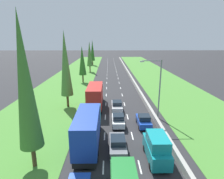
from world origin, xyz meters
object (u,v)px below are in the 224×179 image
object	(u,v)px
grey_sedan_centre_lane	(118,144)
poplar_tree_third	(82,61)
blue_box_truck_left_lane	(88,128)
blue_hatchback_right_lane	(144,121)
poplar_tree_fifth	(92,50)
red_box_truck_left_lane	(95,96)
teal_van_right_lane	(157,148)
silver_sedan_centre_lane	(117,106)
poplar_tree_second	(65,64)
poplar_tree_fourth	(90,54)
poplar_tree_nearest	(25,83)
street_light_mast	(158,85)
white_hatchback_centre_lane	(118,120)

from	to	relation	value
grey_sedan_centre_lane	poplar_tree_third	bearing A→B (deg)	103.59
blue_box_truck_left_lane	blue_hatchback_right_lane	distance (m)	8.76
blue_hatchback_right_lane	poplar_tree_third	distance (m)	30.86
poplar_tree_fifth	blue_box_truck_left_lane	bearing A→B (deg)	-85.78
red_box_truck_left_lane	grey_sedan_centre_lane	bearing A→B (deg)	-76.40
teal_van_right_lane	silver_sedan_centre_lane	world-z (taller)	teal_van_right_lane
poplar_tree_third	poplar_tree_second	bearing A→B (deg)	-90.46
teal_van_right_lane	poplar_tree_second	world-z (taller)	poplar_tree_second
silver_sedan_centre_lane	poplar_tree_fourth	world-z (taller)	poplar_tree_fourth
poplar_tree_second	poplar_tree_nearest	bearing A→B (deg)	-89.18
grey_sedan_centre_lane	red_box_truck_left_lane	size ratio (longest dim) A/B	0.48
blue_box_truck_left_lane	poplar_tree_second	xyz separation A→B (m)	(-5.08, 13.02, 5.56)
teal_van_right_lane	poplar_tree_second	bearing A→B (deg)	127.41
blue_box_truck_left_lane	red_box_truck_left_lane	world-z (taller)	same
poplar_tree_fourth	poplar_tree_fifth	bearing A→B (deg)	91.42
silver_sedan_centre_lane	poplar_tree_fifth	xyz separation A→B (m)	(-8.79, 57.83, 6.01)
poplar_tree_nearest	poplar_tree_fourth	world-z (taller)	poplar_tree_nearest
blue_box_truck_left_lane	teal_van_right_lane	size ratio (longest dim) A/B	1.92
poplar_tree_third	street_light_mast	distance (m)	29.02
blue_box_truck_left_lane	silver_sedan_centre_lane	size ratio (longest dim) A/B	2.09
blue_hatchback_right_lane	red_box_truck_left_lane	xyz separation A→B (m)	(-7.23, 7.73, 1.35)
poplar_tree_third	poplar_tree_fourth	world-z (taller)	poplar_tree_fourth
grey_sedan_centre_lane	blue_hatchback_right_lane	distance (m)	7.15
silver_sedan_centre_lane	grey_sedan_centre_lane	bearing A→B (deg)	-92.07
teal_van_right_lane	poplar_tree_fifth	distance (m)	73.01
poplar_tree_third	silver_sedan_centre_lane	bearing A→B (deg)	-68.24
blue_box_truck_left_lane	blue_hatchback_right_lane	world-z (taller)	blue_box_truck_left_lane
poplar_tree_nearest	poplar_tree_second	xyz separation A→B (m)	(-0.24, 16.57, -0.47)
silver_sedan_centre_lane	poplar_tree_third	size ratio (longest dim) A/B	0.45
grey_sedan_centre_lane	poplar_tree_fifth	size ratio (longest dim) A/B	0.39
blue_box_truck_left_lane	poplar_tree_third	xyz separation A→B (m)	(-4.93, 32.73, 3.92)
poplar_tree_nearest	street_light_mast	bearing A→B (deg)	37.72
teal_van_right_lane	poplar_tree_nearest	distance (m)	13.73
white_hatchback_centre_lane	poplar_tree_third	xyz separation A→B (m)	(-8.54, 27.65, 5.26)
red_box_truck_left_lane	white_hatchback_centre_lane	bearing A→B (deg)	-63.87
poplar_tree_nearest	poplar_tree_fourth	bearing A→B (deg)	89.77
white_hatchback_centre_lane	blue_hatchback_right_lane	distance (m)	3.57
blue_hatchback_right_lane	poplar_tree_second	distance (m)	16.28
white_hatchback_centre_lane	grey_sedan_centre_lane	bearing A→B (deg)	-93.30
grey_sedan_centre_lane	white_hatchback_centre_lane	distance (m)	6.23
poplar_tree_third	blue_box_truck_left_lane	bearing A→B (deg)	-81.44
street_light_mast	poplar_tree_fourth	bearing A→B (deg)	108.32
poplar_tree_second	street_light_mast	world-z (taller)	poplar_tree_second
red_box_truck_left_lane	poplar_tree_second	bearing A→B (deg)	174.83
silver_sedan_centre_lane	red_box_truck_left_lane	size ratio (longest dim) A/B	0.48
grey_sedan_centre_lane	silver_sedan_centre_lane	world-z (taller)	same
blue_hatchback_right_lane	poplar_tree_third	xyz separation A→B (m)	(-12.10, 27.89, 5.26)
grey_sedan_centre_lane	street_light_mast	world-z (taller)	street_light_mast
blue_hatchback_right_lane	poplar_tree_third	world-z (taller)	poplar_tree_third
poplar_tree_fifth	grey_sedan_centre_lane	bearing A→B (deg)	-83.21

